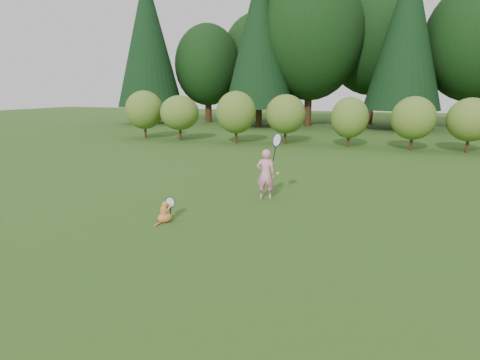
% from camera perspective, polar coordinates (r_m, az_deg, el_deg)
% --- Properties ---
extents(ground, '(100.00, 100.00, 0.00)m').
position_cam_1_polar(ground, '(9.60, -2.75, -4.98)').
color(ground, '#264A14').
rests_on(ground, ground).
extents(shrub_row, '(28.00, 3.00, 2.80)m').
position_cam_1_polar(shrub_row, '(21.79, 10.51, 8.49)').
color(shrub_row, '#537624').
rests_on(shrub_row, ground).
extents(woodland_backdrop, '(48.00, 10.00, 15.00)m').
position_cam_1_polar(woodland_backdrop, '(31.98, 14.12, 20.56)').
color(woodland_backdrop, black).
rests_on(woodland_backdrop, ground).
extents(child, '(0.82, 0.57, 2.04)m').
position_cam_1_polar(child, '(10.85, 3.72, 0.99)').
color(child, pink).
rests_on(child, ground).
extents(cat, '(0.48, 0.72, 0.66)m').
position_cam_1_polar(cat, '(9.19, -10.66, -4.37)').
color(cat, orange).
rests_on(cat, ground).
extents(tennis_ball, '(0.08, 0.08, 0.08)m').
position_cam_1_polar(tennis_ball, '(9.94, 5.40, 0.95)').
color(tennis_ball, '#A4C917').
rests_on(tennis_ball, ground).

